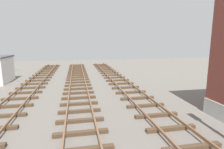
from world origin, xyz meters
The scene contains 0 objects.
Camera 1 is at (-2.86, -1.64, 4.15)m, focal length 28.76 mm.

